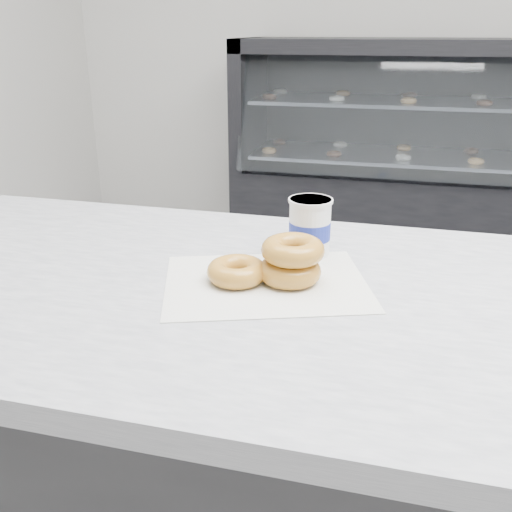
{
  "coord_description": "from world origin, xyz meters",
  "views": [
    {
      "loc": [
        -0.21,
        -1.44,
        1.3
      ],
      "look_at": [
        -0.44,
        -0.54,
        0.93
      ],
      "focal_mm": 40.0,
      "sensor_mm": 36.0,
      "label": 1
    }
  ],
  "objects_px": {
    "display_case": "(436,172)",
    "donut_stack": "(291,260)",
    "donut_single": "(237,271)",
    "coffee_cup": "(310,227)"
  },
  "relations": [
    {
      "from": "coffee_cup",
      "to": "donut_single",
      "type": "bearing_deg",
      "value": -102.97
    },
    {
      "from": "donut_single",
      "to": "coffee_cup",
      "type": "height_order",
      "value": "coffee_cup"
    },
    {
      "from": "donut_stack",
      "to": "coffee_cup",
      "type": "distance_m",
      "value": 0.13
    },
    {
      "from": "donut_single",
      "to": "donut_stack",
      "type": "bearing_deg",
      "value": 15.21
    },
    {
      "from": "coffee_cup",
      "to": "display_case",
      "type": "bearing_deg",
      "value": 101.36
    },
    {
      "from": "donut_single",
      "to": "display_case",
      "type": "bearing_deg",
      "value": 80.35
    },
    {
      "from": "display_case",
      "to": "donut_stack",
      "type": "relative_size",
      "value": 15.78
    },
    {
      "from": "display_case",
      "to": "coffee_cup",
      "type": "distance_m",
      "value": 2.62
    },
    {
      "from": "coffee_cup",
      "to": "donut_stack",
      "type": "bearing_deg",
      "value": -74.57
    },
    {
      "from": "donut_stack",
      "to": "coffee_cup",
      "type": "height_order",
      "value": "coffee_cup"
    }
  ]
}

